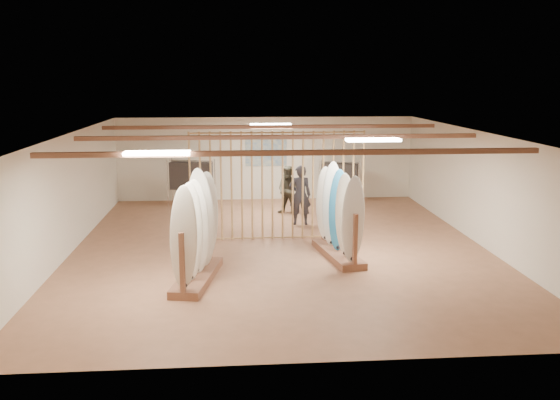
{
  "coord_description": "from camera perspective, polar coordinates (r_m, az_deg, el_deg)",
  "views": [
    {
      "loc": [
        -1.11,
        -13.95,
        4.1
      ],
      "look_at": [
        0.0,
        0.0,
        1.2
      ],
      "focal_mm": 38.0,
      "sensor_mm": 36.0,
      "label": 1
    }
  ],
  "objects": [
    {
      "name": "floor",
      "position": [
        14.58,
        0.0,
        -4.62
      ],
      "size": [
        12.0,
        12.0,
        0.0
      ],
      "primitive_type": "plane",
      "color": "#A67050",
      "rests_on": "ground"
    },
    {
      "name": "light_panels",
      "position": [
        14.06,
        0.0,
        6.16
      ],
      "size": [
        1.2,
        0.35,
        0.06
      ],
      "primitive_type": "cube",
      "color": "white",
      "rests_on": "ground"
    },
    {
      "name": "clothing_rack_a",
      "position": [
        19.16,
        -8.55,
        2.3
      ],
      "size": [
        1.41,
        0.72,
        1.56
      ],
      "rotation": [
        0.0,
        0.0,
        -0.28
      ],
      "color": "silver",
      "rests_on": "floor"
    },
    {
      "name": "rack_left",
      "position": [
        12.19,
        -8.05,
        -4.39
      ],
      "size": [
        1.01,
        2.37,
        2.18
      ],
      "rotation": [
        0.0,
        0.0,
        -0.18
      ],
      "color": "brown",
      "rests_on": "floor"
    },
    {
      "name": "wall_right",
      "position": [
        15.46,
        18.81,
        1.02
      ],
      "size": [
        0.0,
        12.0,
        12.0
      ],
      "primitive_type": "plane",
      "rotation": [
        1.57,
        0.0,
        -1.57
      ],
      "color": "white",
      "rests_on": "ground"
    },
    {
      "name": "wall_left",
      "position": [
        14.73,
        -19.78,
        0.45
      ],
      "size": [
        0.0,
        12.0,
        12.0
      ],
      "primitive_type": "plane",
      "rotation": [
        1.57,
        0.0,
        1.57
      ],
      "color": "white",
      "rests_on": "ground"
    },
    {
      "name": "ceiling",
      "position": [
        14.05,
        0.0,
        6.4
      ],
      "size": [
        12.0,
        12.0,
        0.0
      ],
      "primitive_type": "plane",
      "rotation": [
        3.14,
        0.0,
        0.0
      ],
      "color": "gray",
      "rests_on": "ground"
    },
    {
      "name": "clothing_rack_b",
      "position": [
        19.93,
        5.76,
        2.4
      ],
      "size": [
        1.24,
        0.66,
        1.38
      ],
      "rotation": [
        0.0,
        0.0,
        -0.3
      ],
      "color": "silver",
      "rests_on": "floor"
    },
    {
      "name": "wall_front",
      "position": [
        8.46,
        3.25,
        -6.9
      ],
      "size": [
        12.0,
        0.0,
        12.0
      ],
      "primitive_type": "plane",
      "rotation": [
        -1.57,
        0.0,
        0.0
      ],
      "color": "white",
      "rests_on": "ground"
    },
    {
      "name": "bamboo_partition",
      "position": [
        15.03,
        -0.24,
        1.36
      ],
      "size": [
        4.45,
        0.05,
        2.78
      ],
      "color": "tan",
      "rests_on": "ground"
    },
    {
      "name": "poster",
      "position": [
        20.11,
        -1.36,
        4.56
      ],
      "size": [
        1.4,
        0.03,
        0.9
      ],
      "primitive_type": "cube",
      "color": "#2E64A3",
      "rests_on": "ground"
    },
    {
      "name": "shopper_b",
      "position": [
        17.95,
        0.83,
        1.27
      ],
      "size": [
        1.03,
        0.97,
        1.69
      ],
      "primitive_type": "imported",
      "rotation": [
        0.0,
        0.0,
        -0.55
      ],
      "color": "#38372B",
      "rests_on": "floor"
    },
    {
      "name": "rack_right",
      "position": [
        13.72,
        5.63,
        -2.62
      ],
      "size": [
        0.95,
        2.28,
        2.11
      ],
      "rotation": [
        0.0,
        0.0,
        0.17
      ],
      "color": "brown",
      "rests_on": "floor"
    },
    {
      "name": "wall_back",
      "position": [
        20.16,
        -1.36,
        4.01
      ],
      "size": [
        12.0,
        0.0,
        12.0
      ],
      "primitive_type": "plane",
      "rotation": [
        1.57,
        0.0,
        0.0
      ],
      "color": "white",
      "rests_on": "ground"
    },
    {
      "name": "ceiling_slats",
      "position": [
        14.06,
        0.0,
        6.08
      ],
      "size": [
        9.5,
        6.12,
        0.1
      ],
      "primitive_type": "cube",
      "color": "brown",
      "rests_on": "ground"
    },
    {
      "name": "shopper_a",
      "position": [
        16.68,
        1.95,
        0.86
      ],
      "size": [
        0.7,
        0.48,
        1.92
      ],
      "primitive_type": "imported",
      "rotation": [
        0.0,
        0.0,
        3.14
      ],
      "color": "#2A2A32",
      "rests_on": "floor"
    }
  ]
}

